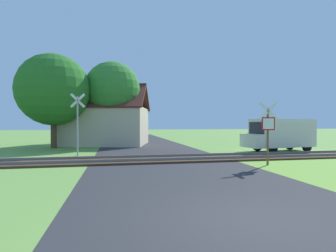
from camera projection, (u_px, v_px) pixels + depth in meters
The scene contains 9 objects.
ground_plane at pixel (243, 224), 5.06m from camera, with size 160.00×160.00×0.00m, color #6B9942.
road_asphalt at pixel (208, 196), 7.02m from camera, with size 7.32×80.00×0.01m, color #2D2D30.
rail_track at pixel (162, 159), 13.82m from camera, with size 60.00×2.60×0.22m.
stop_sign_near at pixel (268, 128), 12.14m from camera, with size 0.86×0.24×2.96m.
crossing_sign_far at pixel (78, 120), 15.60m from camera, with size 0.88×0.16×3.76m.
house at pixel (105, 124), 24.19m from camera, with size 8.93×7.89×5.64m.
tree_left at pixel (54, 90), 20.62m from camera, with size 5.64×5.64×7.42m.
tree_center at pixel (112, 90), 22.85m from camera, with size 4.81×4.81×7.33m.
mail_truck at pixel (280, 134), 18.16m from camera, with size 5.09×2.43×2.24m.
Camera 1 is at (-2.42, -4.66, 1.94)m, focal length 28.00 mm.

